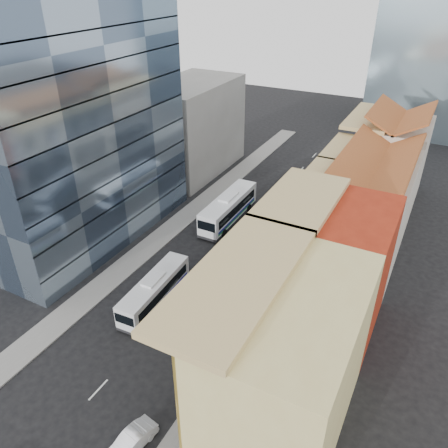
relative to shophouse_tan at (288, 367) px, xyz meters
The scene contains 14 objects.
ground 16.03m from the shophouse_tan, 160.35° to the right, with size 200.00×200.00×0.00m, color black.
sidewalk_right 18.82m from the shophouse_tan, 107.93° to the left, with size 3.00×90.00×0.15m, color slate.
sidewalk_left 28.82m from the shophouse_tan, 142.93° to the left, with size 3.00×90.00×0.15m, color slate.
shophouse_tan is the anchor object (origin of this frame).
shophouse_red 12.00m from the shophouse_tan, 90.00° to the left, with size 8.00×10.00×12.00m, color #9A2711.
shophouse_cream_near 21.52m from the shophouse_tan, 90.00° to the left, with size 8.00×9.00×10.00m, color beige.
shophouse_cream_mid 30.52m from the shophouse_tan, 90.00° to the left, with size 8.00×9.00×10.00m, color beige.
shophouse_cream_far 41.00m from the shophouse_tan, 90.00° to the left, with size 8.00×12.00×11.00m, color beige.
office_tower 35.19m from the shophouse_tan, 155.70° to the left, with size 12.00×26.00×30.00m, color #425369.
office_block_far 47.64m from the shophouse_tan, 129.04° to the left, with size 10.00×18.00×14.00m, color gray.
bus_left_near 17.89m from the shophouse_tan, 157.35° to the left, with size 2.31×9.88×3.17m, color silver, non-canonical shape.
bus_left_far 30.14m from the shophouse_tan, 124.76° to the left, with size 2.75×11.75×3.77m, color white, non-canonical shape.
bus_right 21.14m from the shophouse_tan, 114.29° to the left, with size 2.24×9.57×3.07m, color white, non-canonical shape.
sedan_right 12.12m from the shophouse_tan, 142.22° to the right, with size 1.43×4.10×1.35m, color white.
Camera 1 is at (19.54, -14.74, 29.03)m, focal length 35.00 mm.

